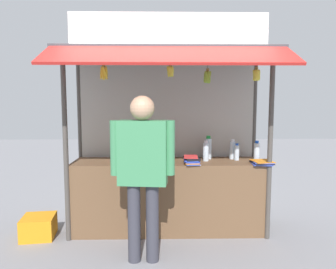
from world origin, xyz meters
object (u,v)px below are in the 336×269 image
at_px(banana_bunch_inner_left, 104,73).
at_px(banana_bunch_leftmost, 207,77).
at_px(water_bottle_mid_left, 257,151).
at_px(vendor_person, 143,164).
at_px(plastic_crate, 39,227).
at_px(magazine_stack_front_left, 132,159).
at_px(banana_bunch_rightmost, 170,71).
at_px(banana_bunch_inner_right, 256,75).
at_px(water_bottle_back_right, 232,150).
at_px(water_bottle_front_right, 237,152).
at_px(magazine_stack_left, 192,160).
at_px(water_bottle_center, 208,148).
at_px(magazine_stack_back_left, 262,162).
at_px(water_bottle_right, 206,151).

height_order(banana_bunch_inner_left, banana_bunch_leftmost, same).
distance_m(water_bottle_mid_left, vendor_person, 1.69).
height_order(banana_bunch_leftmost, plastic_crate, banana_bunch_leftmost).
distance_m(magazine_stack_front_left, vendor_person, 0.84).
xyz_separation_m(water_bottle_mid_left, magazine_stack_front_left, (-1.64, -0.05, -0.09)).
height_order(banana_bunch_rightmost, banana_bunch_inner_right, same).
xyz_separation_m(banana_bunch_rightmost, plastic_crate, (-1.65, 0.19, -1.92)).
relative_size(banana_bunch_rightmost, banana_bunch_inner_right, 0.84).
bearing_deg(water_bottle_back_right, banana_bunch_inner_right, -75.84).
height_order(water_bottle_front_right, magazine_stack_left, water_bottle_front_right).
distance_m(water_bottle_front_right, magazine_stack_left, 0.67).
relative_size(water_bottle_center, magazine_stack_front_left, 1.27).
height_order(magazine_stack_back_left, banana_bunch_inner_left, banana_bunch_inner_left).
height_order(water_bottle_center, banana_bunch_leftmost, banana_bunch_leftmost).
bearing_deg(water_bottle_right, magazine_stack_left, -135.69).
relative_size(water_bottle_front_right, magazine_stack_front_left, 0.91).
relative_size(water_bottle_right, banana_bunch_inner_right, 1.00).
xyz_separation_m(water_bottle_back_right, magazine_stack_front_left, (-1.34, -0.16, -0.10)).
height_order(banana_bunch_inner_left, plastic_crate, banana_bunch_inner_left).
height_order(water_bottle_front_right, banana_bunch_rightmost, banana_bunch_rightmost).
height_order(magazine_stack_front_left, vendor_person, vendor_person).
bearing_deg(banana_bunch_leftmost, water_bottle_right, 83.08).
height_order(water_bottle_center, water_bottle_right, water_bottle_center).
bearing_deg(water_bottle_center, magazine_stack_left, -127.12).
relative_size(water_bottle_back_right, banana_bunch_inner_left, 1.05).
height_order(banana_bunch_inner_left, banana_bunch_inner_right, same).
bearing_deg(water_bottle_back_right, water_bottle_mid_left, -20.24).
bearing_deg(banana_bunch_rightmost, water_bottle_front_right, 26.68).
bearing_deg(magazine_stack_back_left, vendor_person, -157.05).
bearing_deg(water_bottle_mid_left, magazine_stack_front_left, -178.41).
bearing_deg(banana_bunch_inner_left, plastic_crate, 168.06).
bearing_deg(water_bottle_mid_left, water_bottle_right, -178.13).
bearing_deg(water_bottle_right, banana_bunch_inner_left, -161.84).
xyz_separation_m(banana_bunch_rightmost, banana_bunch_inner_right, (0.99, 0.00, -0.04)).
xyz_separation_m(water_bottle_right, magazine_stack_back_left, (0.67, -0.22, -0.11)).
bearing_deg(water_bottle_right, water_bottle_center, 69.16).
relative_size(magazine_stack_front_left, magazine_stack_left, 0.89).
bearing_deg(plastic_crate, banana_bunch_leftmost, -5.19).
height_order(water_bottle_center, magazine_stack_front_left, water_bottle_center).
distance_m(vendor_person, plastic_crate, 1.75).
height_order(water_bottle_front_right, magazine_stack_front_left, water_bottle_front_right).
bearing_deg(banana_bunch_rightmost, water_bottle_mid_left, 20.42).
relative_size(water_bottle_back_right, banana_bunch_rightmost, 1.19).
bearing_deg(magazine_stack_front_left, banana_bunch_rightmost, -38.26).
xyz_separation_m(water_bottle_center, banana_bunch_inner_right, (0.46, -0.55, 0.93)).
relative_size(water_bottle_mid_left, banana_bunch_leftmost, 0.89).
bearing_deg(banana_bunch_leftmost, water_bottle_back_right, 51.43).
relative_size(magazine_stack_back_left, banana_bunch_inner_right, 1.07).
distance_m(magazine_stack_front_left, banana_bunch_rightmost, 1.26).
bearing_deg(banana_bunch_rightmost, plastic_crate, 173.43).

